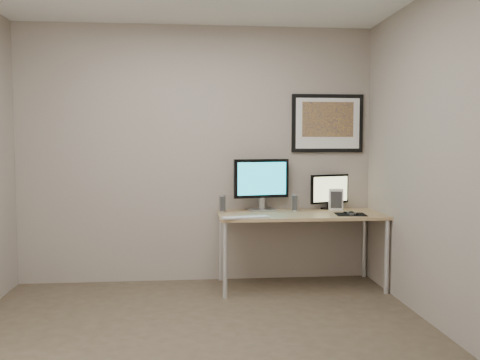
{
  "coord_description": "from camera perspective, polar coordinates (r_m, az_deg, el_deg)",
  "views": [
    {
      "loc": [
        -0.05,
        -3.5,
        1.4
      ],
      "look_at": [
        0.38,
        1.1,
        1.08
      ],
      "focal_mm": 38.0,
      "sensor_mm": 36.0,
      "label": 1
    }
  ],
  "objects": [
    {
      "name": "floor",
      "position": [
        3.77,
        -4.45,
        -17.81
      ],
      "size": [
        3.6,
        3.6,
        0.0
      ],
      "primitive_type": "plane",
      "color": "#493D2D",
      "rests_on": "ground"
    },
    {
      "name": "room",
      "position": [
        3.96,
        -4.69,
        7.5
      ],
      "size": [
        3.6,
        3.6,
        3.6
      ],
      "color": "white",
      "rests_on": "ground"
    },
    {
      "name": "desk",
      "position": [
        5.02,
        6.78,
        -4.47
      ],
      "size": [
        1.6,
        0.7,
        0.73
      ],
      "color": "#9C744B",
      "rests_on": "floor"
    },
    {
      "name": "framed_art",
      "position": [
        5.37,
        9.79,
        6.3
      ],
      "size": [
        0.75,
        0.04,
        0.6
      ],
      "color": "black",
      "rests_on": "room"
    },
    {
      "name": "monitor_large",
      "position": [
        5.12,
        2.43,
        -0.26
      ],
      "size": [
        0.57,
        0.24,
        0.52
      ],
      "rotation": [
        0.0,
        0.0,
        0.21
      ],
      "color": "#ABABAF",
      "rests_on": "desk"
    },
    {
      "name": "monitor_tv",
      "position": [
        5.35,
        10.06,
        -1.18
      ],
      "size": [
        0.44,
        0.18,
        0.36
      ],
      "rotation": [
        0.0,
        0.0,
        0.35
      ],
      "color": "black",
      "rests_on": "desk"
    },
    {
      "name": "speaker_left",
      "position": [
        5.06,
        -2.01,
        -2.65
      ],
      "size": [
        0.08,
        0.08,
        0.17
      ],
      "primitive_type": "cylinder",
      "rotation": [
        0.0,
        0.0,
        0.13
      ],
      "color": "#ABABAF",
      "rests_on": "desk"
    },
    {
      "name": "speaker_right",
      "position": [
        5.15,
        6.21,
        -2.55
      ],
      "size": [
        0.08,
        0.08,
        0.17
      ],
      "primitive_type": "cylinder",
      "rotation": [
        0.0,
        0.0,
        -0.27
      ],
      "color": "#ABABAF",
      "rests_on": "desk"
    },
    {
      "name": "keyboard",
      "position": [
        4.65,
        0.63,
        -4.2
      ],
      "size": [
        0.46,
        0.2,
        0.02
      ],
      "primitive_type": "cube",
      "rotation": [
        0.0,
        0.0,
        0.19
      ],
      "color": "silver",
      "rests_on": "desk"
    },
    {
      "name": "mousepad",
      "position": [
        4.99,
        12.32,
        -3.79
      ],
      "size": [
        0.31,
        0.28,
        0.0
      ],
      "primitive_type": "cube",
      "rotation": [
        0.0,
        0.0,
        -0.12
      ],
      "color": "black",
      "rests_on": "desk"
    },
    {
      "name": "mouse",
      "position": [
        4.98,
        12.4,
        -3.6
      ],
      "size": [
        0.05,
        0.1,
        0.03
      ],
      "primitive_type": "ellipsoid",
      "rotation": [
        0.0,
        0.0,
        0.0
      ],
      "color": "black",
      "rests_on": "mousepad"
    },
    {
      "name": "remote",
      "position": [
        5.01,
        12.33,
        -3.65
      ],
      "size": [
        0.1,
        0.17,
        0.02
      ],
      "primitive_type": "cube",
      "rotation": [
        0.0,
        0.0,
        0.36
      ],
      "color": "black",
      "rests_on": "desk"
    },
    {
      "name": "fan_unit",
      "position": [
        5.32,
        10.68,
        -2.15
      ],
      "size": [
        0.15,
        0.12,
        0.22
      ],
      "primitive_type": "cube",
      "rotation": [
        0.0,
        0.0,
        -0.15
      ],
      "color": "silver",
      "rests_on": "desk"
    }
  ]
}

